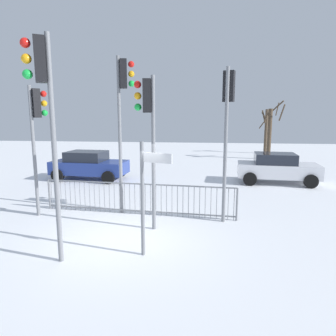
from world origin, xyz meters
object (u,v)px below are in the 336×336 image
object	(u,v)px
traffic_light_foreground_left	(123,101)
car_white_near	(277,168)
traffic_light_rear_right	(228,111)
direction_sign_post	(145,193)
car_blue_far	(89,165)
bare_tree_left	(270,131)
traffic_light_rear_left	(44,99)
traffic_light_mid_left	(37,122)
bare_tree_centre	(267,129)
traffic_light_foreground_right	(148,119)

from	to	relation	value
traffic_light_foreground_left	car_white_near	size ratio (longest dim) A/B	1.31
traffic_light_rear_right	direction_sign_post	bearing A→B (deg)	-107.87
car_blue_far	direction_sign_post	bearing A→B (deg)	-56.86
traffic_light_foreground_left	bare_tree_left	bearing A→B (deg)	137.49
traffic_light_rear_right	traffic_light_rear_left	size ratio (longest dim) A/B	0.95
bare_tree_left	traffic_light_rear_right	bearing A→B (deg)	-106.61
direction_sign_post	car_white_near	size ratio (longest dim) A/B	0.69
traffic_light_foreground_left	traffic_light_mid_left	size ratio (longest dim) A/B	1.22
traffic_light_foreground_left	traffic_light_rear_left	size ratio (longest dim) A/B	1.04
bare_tree_left	bare_tree_centre	bearing A→B (deg)	82.42
car_blue_far	bare_tree_centre	bearing A→B (deg)	52.15
car_white_near	traffic_light_rear_right	bearing A→B (deg)	-111.76
traffic_light_mid_left	bare_tree_centre	distance (m)	21.22
direction_sign_post	traffic_light_foreground_left	bearing A→B (deg)	130.79
traffic_light_foreground_right	traffic_light_mid_left	world-z (taller)	traffic_light_foreground_right
traffic_light_rear_right	traffic_light_foreground_left	size ratio (longest dim) A/B	0.91
traffic_light_foreground_left	bare_tree_left	world-z (taller)	traffic_light_foreground_left
car_white_near	traffic_light_rear_left	bearing A→B (deg)	-122.45
traffic_light_rear_left	traffic_light_mid_left	world-z (taller)	traffic_light_rear_left
traffic_light_foreground_right	car_blue_far	world-z (taller)	traffic_light_foreground_right
traffic_light_rear_right	bare_tree_left	distance (m)	15.06
direction_sign_post	car_blue_far	xyz separation A→B (m)	(-4.56, 8.30, -0.76)
traffic_light_rear_left	bare_tree_left	size ratio (longest dim) A/B	1.12
traffic_light_foreground_right	car_white_near	world-z (taller)	traffic_light_foreground_right
traffic_light_mid_left	direction_sign_post	bearing A→B (deg)	11.86
bare_tree_centre	car_blue_far	bearing A→B (deg)	-132.21
car_white_near	traffic_light_foreground_left	bearing A→B (deg)	-134.28
traffic_light_rear_right	car_blue_far	xyz separation A→B (m)	(-6.58, 5.58, -2.66)
traffic_light_rear_right	traffic_light_rear_left	distance (m)	5.20
car_white_near	bare_tree_left	world-z (taller)	bare_tree_left
direction_sign_post	car_blue_far	bearing A→B (deg)	137.23
traffic_light_foreground_left	traffic_light_rear_left	xyz separation A→B (m)	(-0.70, -3.71, -0.14)
traffic_light_rear_right	traffic_light_mid_left	distance (m)	6.04
traffic_light_foreground_left	traffic_light_rear_left	bearing A→B (deg)	-24.71
traffic_light_rear_right	bare_tree_centre	xyz separation A→B (m)	(4.79, 18.11, -1.31)
direction_sign_post	bare_tree_left	bearing A→B (deg)	88.17
traffic_light_rear_right	bare_tree_left	size ratio (longest dim) A/B	1.06
bare_tree_centre	car_white_near	bearing A→B (deg)	-98.68
bare_tree_centre	traffic_light_rear_left	bearing A→B (deg)	-112.36
traffic_light_foreground_left	traffic_light_foreground_right	bearing A→B (deg)	22.50
traffic_light_rear_right	traffic_light_mid_left	world-z (taller)	traffic_light_rear_right
traffic_light_rear_left	bare_tree_centre	xyz separation A→B (m)	(8.80, 21.40, -1.50)
traffic_light_foreground_right	car_white_near	xyz separation A→B (m)	(5.15, 6.82, -2.43)
direction_sign_post	bare_tree_left	size ratio (longest dim) A/B	0.61
car_white_near	bare_tree_left	bearing A→B (deg)	85.71
traffic_light_foreground_left	bare_tree_centre	size ratio (longest dim) A/B	1.18
traffic_light_rear_right	bare_tree_centre	world-z (taller)	traffic_light_rear_right
traffic_light_foreground_left	direction_sign_post	size ratio (longest dim) A/B	1.90
car_white_near	bare_tree_left	size ratio (longest dim) A/B	0.89
car_blue_far	bare_tree_left	world-z (taller)	bare_tree_left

